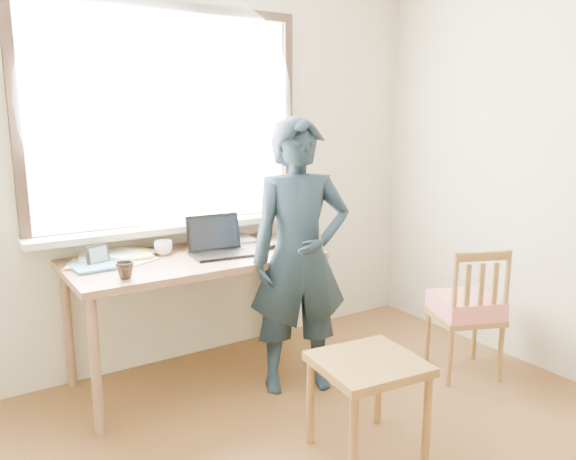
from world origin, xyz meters
TOP-DOWN VIEW (x-y plane):
  - room_shell at (-0.02, 0.20)m, footprint 3.52×4.02m
  - desk at (-0.21, 1.63)m, footprint 1.49×0.74m
  - laptop at (-0.06, 1.60)m, footprint 0.37×0.31m
  - mug_white at (-0.35, 1.76)m, footprint 0.15×0.15m
  - mug_dark at (-0.70, 1.39)m, footprint 0.13×0.13m
  - mouse at (0.28, 1.53)m, footprint 0.09×0.06m
  - desk_clutter at (-0.62, 1.78)m, footprint 0.55×0.49m
  - book_a at (-0.60, 1.83)m, footprint 0.27×0.31m
  - book_b at (0.14, 1.89)m, footprint 0.23×0.28m
  - picture_frame at (-0.75, 1.73)m, footprint 0.14×0.06m
  - work_chair at (0.16, 0.44)m, footprint 0.53×0.51m
  - side_chair at (1.25, 0.76)m, footprint 0.50×0.49m
  - person at (0.28, 1.20)m, footprint 0.69×0.57m

SIDE VIEW (x-z plane):
  - work_chair at x=0.16m, z-range 0.17..0.66m
  - side_chair at x=1.25m, z-range 0.02..0.87m
  - desk at x=-0.21m, z-range 0.32..1.11m
  - book_b at x=0.14m, z-range 0.80..0.82m
  - book_a at x=-0.60m, z-range 0.80..0.82m
  - mouse at x=0.28m, z-range 0.80..0.83m
  - person at x=0.28m, z-range 0.00..1.63m
  - desk_clutter at x=-0.62m, z-range 0.80..0.83m
  - mug_white at x=-0.35m, z-range 0.80..0.88m
  - mug_dark at x=-0.70m, z-range 0.80..0.89m
  - picture_frame at x=-0.75m, z-range 0.80..0.91m
  - laptop at x=-0.06m, z-range 0.74..0.97m
  - room_shell at x=-0.02m, z-range 0.33..2.94m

